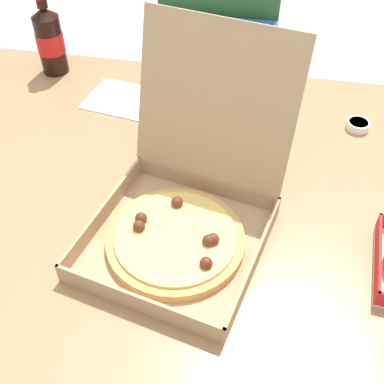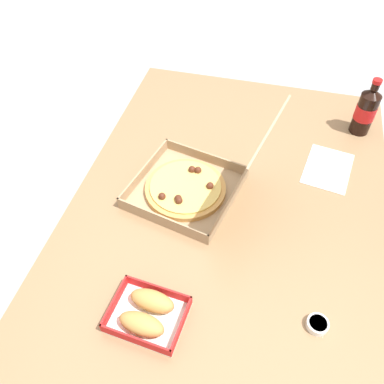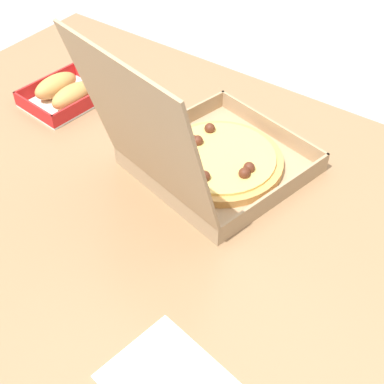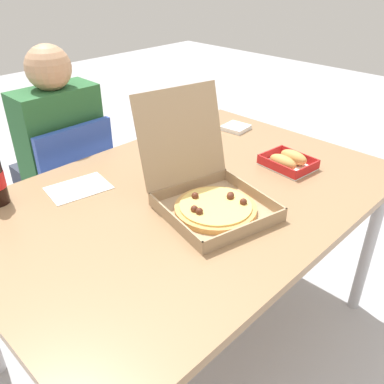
# 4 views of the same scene
# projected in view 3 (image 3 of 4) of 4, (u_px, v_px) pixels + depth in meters

# --- Properties ---
(ground_plane) EXTENTS (10.00, 10.00, 0.00)m
(ground_plane) POSITION_uv_depth(u_px,v_px,m) (171.00, 376.00, 1.57)
(ground_plane) COLOR #B2B2B7
(dining_table) EXTENTS (1.48, 1.01, 0.74)m
(dining_table) POSITION_uv_depth(u_px,v_px,m) (163.00, 221.00, 1.10)
(dining_table) COLOR #997551
(dining_table) RESTS_ON ground_plane
(pizza_box_open) EXTENTS (0.40, 0.46, 0.35)m
(pizza_box_open) POSITION_uv_depth(u_px,v_px,m) (207.00, 156.00, 1.08)
(pizza_box_open) COLOR tan
(pizza_box_open) RESTS_ON dining_table
(bread_side_box) EXTENTS (0.17, 0.20, 0.06)m
(bread_side_box) POSITION_uv_depth(u_px,v_px,m) (65.00, 92.00, 1.29)
(bread_side_box) COLOR white
(bread_side_box) RESTS_ON dining_table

